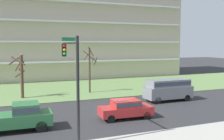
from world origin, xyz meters
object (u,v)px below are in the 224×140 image
Objects in this scene: tree_far_left at (21,74)px; van_gray_center_right at (168,88)px; pickup_green_near_left at (16,117)px; sedan_red_center_left at (126,108)px; tree_left at (90,68)px; traffic_signal_mast at (72,71)px.

tree_far_left is 16.45m from van_gray_center_right.
pickup_green_near_left is 8.52m from sedan_red_center_left.
tree_left is at bearing 90.30° from sedan_red_center_left.
sedan_red_center_left is at bearing -56.82° from tree_far_left.
sedan_red_center_left is (8.52, 0.01, -0.14)m from pickup_green_near_left.
tree_left is (8.19, 0.32, 0.41)m from tree_far_left.
traffic_signal_mast is at bearing -80.57° from tree_far_left.
tree_far_left is at bearing 99.43° from traffic_signal_mast.
tree_far_left is 14.09m from sedan_red_center_left.
pickup_green_near_left reaches higher than sedan_red_center_left.
sedan_red_center_left is at bearing 1.90° from pickup_green_near_left.
tree_far_left reaches higher than pickup_green_near_left.
van_gray_center_right is at bearing 35.31° from sedan_red_center_left.
tree_left is at bearing -48.81° from van_gray_center_right.
traffic_signal_mast reaches higher than sedan_red_center_left.
tree_far_left reaches higher than sedan_red_center_left.
tree_far_left reaches higher than van_gray_center_right.
tree_left reaches higher than pickup_green_near_left.
traffic_signal_mast is at bearing 32.31° from van_gray_center_right.
traffic_signal_mast is at bearing -145.02° from sedan_red_center_left.
sedan_red_center_left is 7.06m from traffic_signal_mast.
pickup_green_near_left is 0.83× the size of traffic_signal_mast.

